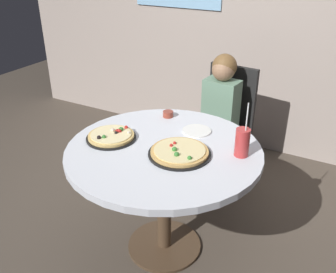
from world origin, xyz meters
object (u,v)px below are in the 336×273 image
pizza_veggie (180,152)px  pizza_cheese (111,136)px  dining_table (164,164)px  plate_small (197,131)px  chair_wooden (226,119)px  diner_child (215,132)px  soda_cup (242,142)px  sauce_bowl (168,114)px

pizza_veggie → pizza_cheese: (-0.45, -0.03, 0.00)m
dining_table → plate_small: size_ratio=6.28×
dining_table → chair_wooden: chair_wooden is taller
chair_wooden → pizza_cheese: bearing=-107.8°
diner_child → pizza_cheese: size_ratio=3.61×
pizza_cheese → soda_cup: 0.77m
soda_cup → pizza_veggie: bearing=-151.9°
pizza_veggie → soda_cup: size_ratio=1.14×
diner_child → sauce_bowl: (-0.18, -0.43, 0.29)m
diner_child → pizza_veggie: (0.12, -0.85, 0.28)m
chair_wooden → diner_child: size_ratio=0.88×
chair_wooden → pizza_cheese: size_ratio=3.17×
chair_wooden → plate_small: bearing=-84.5°
dining_table → pizza_veggie: pizza_veggie is taller
chair_wooden → pizza_cheese: 1.13m
plate_small → pizza_veggie: bearing=-83.0°
pizza_cheese → sauce_bowl: 0.47m
dining_table → plate_small: 0.31m
pizza_cheese → plate_small: bearing=39.2°
sauce_bowl → chair_wooden: bearing=72.3°
pizza_veggie → pizza_cheese: 0.45m
chair_wooden → pizza_veggie: chair_wooden is taller
chair_wooden → sauce_bowl: size_ratio=13.57×
plate_small → soda_cup: bearing=-23.5°
chair_wooden → diner_child: diner_child is taller
pizza_veggie → soda_cup: 0.35m
pizza_veggie → chair_wooden: bearing=95.9°
chair_wooden → sauce_bowl: 0.69m
pizza_veggie → plate_small: (-0.04, 0.31, -0.01)m
chair_wooden → plate_small: size_ratio=5.28×
pizza_cheese → soda_cup: size_ratio=0.98×
diner_child → sauce_bowl: size_ratio=15.46×
soda_cup → diner_child: bearing=121.6°
chair_wooden → pizza_veggie: (0.11, -1.03, 0.24)m
pizza_veggie → plate_small: size_ratio=1.95×
pizza_cheese → sauce_bowl: (0.14, 0.44, 0.00)m
diner_child → soda_cup: diner_child is taller
pizza_veggie → plate_small: 0.31m
soda_cup → sauce_bowl: (-0.60, 0.26, -0.06)m
dining_table → pizza_veggie: size_ratio=3.22×
dining_table → sauce_bowl: (-0.19, 0.39, 0.13)m
dining_table → diner_child: bearing=90.5°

